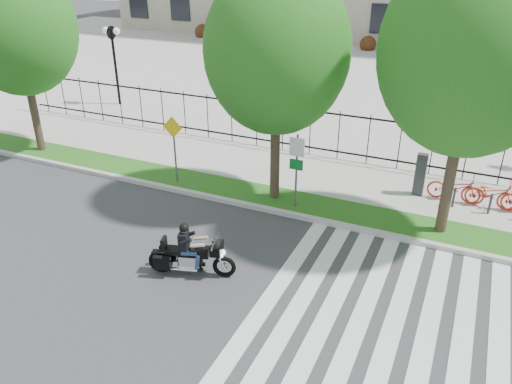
% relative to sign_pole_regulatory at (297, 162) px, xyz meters
% --- Properties ---
extents(ground, '(120.00, 120.00, 0.00)m').
position_rel_sign_pole_regulatory_xyz_m(ground, '(-1.11, -4.58, -1.74)').
color(ground, '#363638').
rests_on(ground, ground).
extents(curb, '(60.00, 0.20, 0.15)m').
position_rel_sign_pole_regulatory_xyz_m(curb, '(-1.11, -0.48, -1.66)').
color(curb, '#B0AEA6').
rests_on(curb, ground).
extents(grass_verge, '(60.00, 1.50, 0.15)m').
position_rel_sign_pole_regulatory_xyz_m(grass_verge, '(-1.11, 0.37, -1.66)').
color(grass_verge, '#235A16').
rests_on(grass_verge, ground).
extents(sidewalk, '(60.00, 3.50, 0.15)m').
position_rel_sign_pole_regulatory_xyz_m(sidewalk, '(-1.11, 2.87, -1.66)').
color(sidewalk, '#A4A29A').
rests_on(sidewalk, ground).
extents(plaza, '(80.00, 34.00, 0.10)m').
position_rel_sign_pole_regulatory_xyz_m(plaza, '(-1.11, 20.42, -1.69)').
color(plaza, '#A4A29A').
rests_on(plaza, ground).
extents(crosswalk_stripes, '(5.70, 8.00, 0.01)m').
position_rel_sign_pole_regulatory_xyz_m(crosswalk_stripes, '(3.71, -4.58, -1.73)').
color(crosswalk_stripes, silver).
rests_on(crosswalk_stripes, ground).
extents(iron_fence, '(30.00, 0.06, 2.00)m').
position_rel_sign_pole_regulatory_xyz_m(iron_fence, '(-1.11, 4.62, -0.59)').
color(iron_fence, black).
rests_on(iron_fence, sidewalk).
extents(lamp_post_left, '(1.06, 0.70, 4.25)m').
position_rel_sign_pole_regulatory_xyz_m(lamp_post_left, '(-13.11, 7.42, 1.47)').
color(lamp_post_left, black).
rests_on(lamp_post_left, ground).
extents(street_tree_0, '(4.47, 4.47, 7.52)m').
position_rel_sign_pole_regulatory_xyz_m(street_tree_0, '(-11.66, 0.37, 3.35)').
color(street_tree_0, '#37281E').
rests_on(street_tree_0, grass_verge).
extents(street_tree_1, '(4.49, 4.49, 7.51)m').
position_rel_sign_pole_regulatory_xyz_m(street_tree_1, '(-0.90, 0.37, 3.33)').
color(street_tree_1, '#37281E').
rests_on(street_tree_1, grass_verge).
extents(street_tree_2, '(4.91, 4.91, 8.18)m').
position_rel_sign_pole_regulatory_xyz_m(street_tree_2, '(4.58, 0.37, 3.75)').
color(street_tree_2, '#37281E').
rests_on(street_tree_2, grass_verge).
extents(sign_pole_regulatory, '(0.50, 0.09, 2.50)m').
position_rel_sign_pole_regulatory_xyz_m(sign_pole_regulatory, '(0.00, 0.00, 0.00)').
color(sign_pole_regulatory, '#59595B').
rests_on(sign_pole_regulatory, grass_verge).
extents(sign_pole_warning, '(0.78, 0.09, 2.49)m').
position_rel_sign_pole_regulatory_xyz_m(sign_pole_warning, '(-4.63, 0.00, 0.00)').
color(sign_pole_warning, '#59595B').
rests_on(sign_pole_warning, grass_verge).
extents(motorcycle_rider, '(2.33, 1.08, 1.85)m').
position_rel_sign_pole_regulatory_xyz_m(motorcycle_rider, '(-1.23, -4.55, -1.13)').
color(motorcycle_rider, black).
rests_on(motorcycle_rider, ground).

